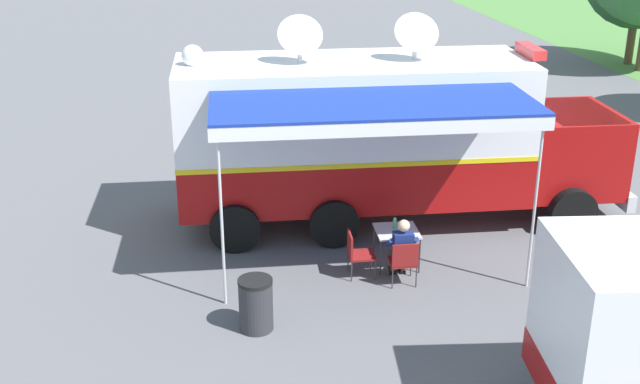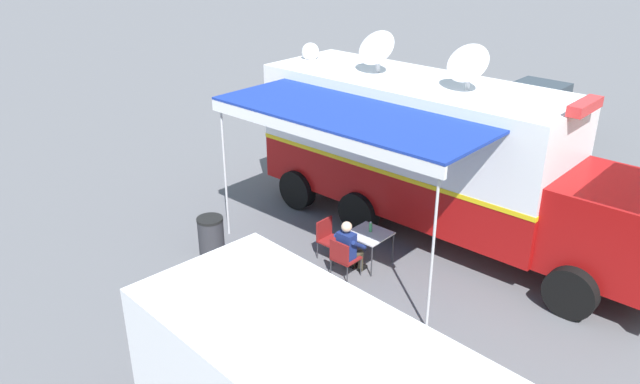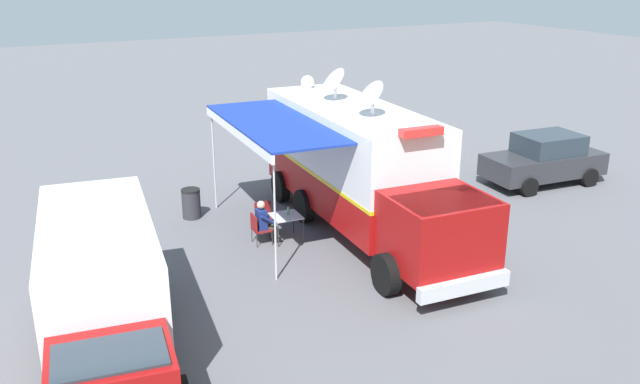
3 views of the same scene
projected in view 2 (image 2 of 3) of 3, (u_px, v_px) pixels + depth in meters
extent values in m
plane|color=#5B5B60|center=(407.00, 221.00, 15.19)|extent=(100.00, 100.00, 0.00)
cube|color=silver|center=(446.00, 164.00, 18.61)|extent=(0.43, 4.80, 0.01)
cube|color=#9E0F0F|center=(410.00, 177.00, 14.72)|extent=(2.96, 7.35, 1.10)
cube|color=white|center=(414.00, 121.00, 14.15)|extent=(2.96, 7.35, 1.70)
cube|color=yellow|center=(412.00, 156.00, 14.50)|extent=(2.98, 7.37, 0.10)
cube|color=#9E0F0F|center=(615.00, 227.00, 11.76)|extent=(2.43, 2.24, 1.70)
cube|color=#28333D|center=(632.00, 206.00, 11.43)|extent=(2.24, 1.60, 0.70)
cylinder|color=black|center=(617.00, 243.00, 13.12)|extent=(0.36, 1.02, 1.00)
cylinder|color=black|center=(570.00, 293.00, 11.43)|extent=(0.36, 1.02, 1.00)
cylinder|color=black|center=(419.00, 181.00, 16.17)|extent=(0.36, 1.02, 1.00)
cylinder|color=black|center=(359.00, 213.00, 14.47)|extent=(0.36, 1.02, 1.00)
cylinder|color=black|center=(359.00, 162.00, 17.37)|extent=(0.36, 1.02, 1.00)
cylinder|color=black|center=(297.00, 189.00, 15.68)|extent=(0.36, 1.02, 1.00)
cube|color=white|center=(416.00, 82.00, 13.78)|extent=(2.96, 7.35, 0.10)
cube|color=red|center=(585.00, 106.00, 11.45)|extent=(1.12, 0.35, 0.20)
cylinder|color=silver|center=(378.00, 62.00, 14.32)|extent=(0.10, 0.10, 0.45)
cone|color=silver|center=(375.00, 45.00, 14.05)|extent=(0.77, 0.94, 0.81)
cylinder|color=silver|center=(468.00, 79.00, 12.89)|extent=(0.10, 0.10, 0.45)
cone|color=silver|center=(466.00, 61.00, 12.63)|extent=(0.77, 0.94, 0.81)
sphere|color=white|center=(310.00, 52.00, 15.63)|extent=(0.44, 0.44, 0.44)
cube|color=#193399|center=(349.00, 114.00, 12.27)|extent=(2.56, 5.89, 0.06)
cube|color=white|center=(312.00, 134.00, 11.61)|extent=(0.45, 5.75, 0.24)
cylinder|color=silver|center=(433.00, 250.00, 10.59)|extent=(0.05, 0.05, 3.25)
cylinder|color=silver|center=(225.00, 169.00, 13.92)|extent=(0.05, 0.05, 3.25)
cube|color=silver|center=(369.00, 234.00, 13.06)|extent=(0.85, 0.85, 0.03)
cylinder|color=#333338|center=(393.00, 248.00, 13.23)|extent=(0.03, 0.03, 0.70)
cylinder|color=#333338|center=(372.00, 262.00, 12.73)|extent=(0.03, 0.03, 0.70)
cylinder|color=#333338|center=(366.00, 237.00, 13.69)|extent=(0.03, 0.03, 0.70)
cylinder|color=#333338|center=(344.00, 250.00, 13.18)|extent=(0.03, 0.03, 0.70)
cylinder|color=#3F9959|center=(371.00, 227.00, 13.09)|extent=(0.07, 0.07, 0.20)
cylinder|color=white|center=(371.00, 222.00, 13.04)|extent=(0.04, 0.04, 0.02)
cube|color=maroon|center=(346.00, 258.00, 12.73)|extent=(0.51, 0.51, 0.04)
cube|color=maroon|center=(339.00, 252.00, 12.48)|extent=(0.07, 0.48, 0.44)
cylinder|color=#333338|center=(345.00, 259.00, 13.10)|extent=(0.02, 0.02, 0.42)
cylinder|color=#333338|center=(361.00, 266.00, 12.83)|extent=(0.02, 0.02, 0.42)
cylinder|color=#333338|center=(331.00, 267.00, 12.80)|extent=(0.02, 0.02, 0.42)
cylinder|color=#333338|center=(347.00, 275.00, 12.53)|extent=(0.02, 0.02, 0.42)
cube|color=maroon|center=(332.00, 241.00, 13.39)|extent=(0.51, 0.51, 0.04)
cube|color=maroon|center=(324.00, 228.00, 13.43)|extent=(0.48, 0.07, 0.44)
cylinder|color=#333338|center=(346.00, 249.00, 13.49)|extent=(0.02, 0.02, 0.42)
cylinder|color=#333338|center=(333.00, 257.00, 13.19)|extent=(0.02, 0.02, 0.42)
cylinder|color=#333338|center=(331.00, 242.00, 13.76)|extent=(0.02, 0.02, 0.42)
cylinder|color=#333338|center=(317.00, 250.00, 13.46)|extent=(0.02, 0.02, 0.42)
cube|color=navy|center=(346.00, 245.00, 12.60)|extent=(0.26, 0.37, 0.56)
sphere|color=beige|center=(347.00, 227.00, 12.43)|extent=(0.22, 0.22, 0.22)
cylinder|color=navy|center=(341.00, 238.00, 12.81)|extent=(0.43, 0.12, 0.34)
cylinder|color=navy|center=(359.00, 245.00, 12.53)|extent=(0.43, 0.12, 0.34)
cylinder|color=#383323|center=(348.00, 252.00, 12.90)|extent=(0.39, 0.15, 0.13)
cylinder|color=#383323|center=(353.00, 259.00, 13.12)|extent=(0.11, 0.11, 0.42)
cube|color=black|center=(355.00, 265.00, 13.23)|extent=(0.25, 0.12, 0.07)
cylinder|color=#383323|center=(355.00, 256.00, 12.78)|extent=(0.39, 0.15, 0.13)
cylinder|color=#383323|center=(361.00, 262.00, 13.00)|extent=(0.11, 0.11, 0.42)
cube|color=black|center=(362.00, 268.00, 13.11)|extent=(0.25, 0.12, 0.07)
cylinder|color=#2D2D33|center=(211.00, 238.00, 13.50)|extent=(0.56, 0.56, 0.85)
cylinder|color=black|center=(210.00, 219.00, 13.31)|extent=(0.57, 0.57, 0.06)
cube|color=#2D2D33|center=(530.00, 118.00, 20.48)|extent=(4.32, 2.11, 0.76)
cube|color=#28333D|center=(535.00, 95.00, 20.28)|extent=(2.21, 1.75, 0.68)
cylinder|color=black|center=(537.00, 145.00, 19.20)|extent=(0.65, 0.27, 0.64)
cylinder|color=black|center=(485.00, 132.00, 20.31)|extent=(0.65, 0.27, 0.64)
cylinder|color=black|center=(571.00, 125.00, 20.95)|extent=(0.65, 0.27, 0.64)
cylinder|color=black|center=(521.00, 115.00, 22.06)|extent=(0.65, 0.27, 0.64)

